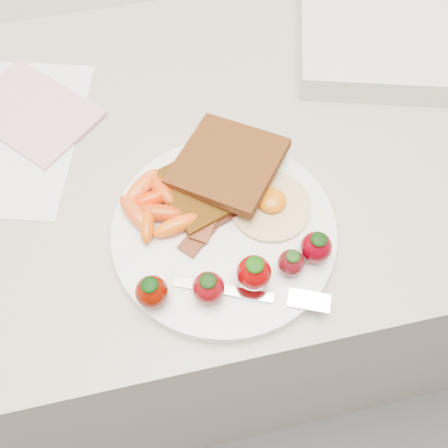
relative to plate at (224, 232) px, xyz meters
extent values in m
cube|color=gray|center=(-0.01, 0.15, -0.46)|extent=(2.00, 0.60, 0.90)
cylinder|color=white|center=(0.00, 0.00, 0.00)|extent=(0.27, 0.27, 0.02)
cube|color=#391D09|center=(-0.01, 0.06, 0.02)|extent=(0.13, 0.13, 0.01)
cube|color=#371F06|center=(0.02, 0.08, 0.03)|extent=(0.17, 0.17, 0.03)
cylinder|color=beige|center=(0.06, 0.02, 0.01)|extent=(0.11, 0.11, 0.01)
ellipsoid|color=#CF6707|center=(0.06, 0.02, 0.02)|extent=(0.04, 0.04, 0.02)
cube|color=#371209|center=(-0.02, 0.01, 0.01)|extent=(0.08, 0.08, 0.00)
cube|color=black|center=(0.00, 0.02, 0.01)|extent=(0.10, 0.05, 0.00)
cube|color=#441A0E|center=(-0.01, 0.03, 0.02)|extent=(0.07, 0.09, 0.00)
ellipsoid|color=#E72C00|center=(-0.08, 0.05, 0.02)|extent=(0.06, 0.03, 0.02)
ellipsoid|color=#B8350A|center=(-0.07, 0.03, 0.02)|extent=(0.07, 0.04, 0.02)
ellipsoid|color=#CE5005|center=(-0.09, 0.02, 0.02)|extent=(0.03, 0.05, 0.02)
ellipsoid|color=#CF3D0B|center=(-0.07, 0.06, 0.02)|extent=(0.04, 0.06, 0.02)
ellipsoid|color=#E95A19|center=(-0.09, 0.07, 0.02)|extent=(0.06, 0.06, 0.02)
ellipsoid|color=#E75A0C|center=(-0.06, 0.01, 0.02)|extent=(0.06, 0.03, 0.02)
ellipsoid|color=#D5521B|center=(-0.10, 0.04, 0.02)|extent=(0.04, 0.06, 0.02)
ellipsoid|color=#590A00|center=(-0.09, -0.07, 0.03)|extent=(0.04, 0.04, 0.04)
ellipsoid|color=black|center=(-0.09, -0.07, 0.05)|extent=(0.02, 0.02, 0.01)
ellipsoid|color=#6B050A|center=(-0.03, -0.08, 0.03)|extent=(0.04, 0.04, 0.04)
ellipsoid|color=black|center=(-0.03, -0.08, 0.05)|extent=(0.02, 0.02, 0.01)
ellipsoid|color=#710102|center=(0.02, -0.07, 0.03)|extent=(0.04, 0.04, 0.04)
ellipsoid|color=#0E3D05|center=(0.02, -0.07, 0.05)|extent=(0.02, 0.02, 0.01)
ellipsoid|color=#520A10|center=(0.06, -0.07, 0.03)|extent=(0.03, 0.03, 0.03)
ellipsoid|color=#13390E|center=(0.06, -0.07, 0.04)|extent=(0.02, 0.02, 0.01)
ellipsoid|color=#5B000B|center=(0.09, -0.06, 0.03)|extent=(0.04, 0.04, 0.04)
ellipsoid|color=black|center=(0.09, -0.06, 0.05)|extent=(0.02, 0.02, 0.01)
cube|color=silver|center=(-0.02, -0.08, 0.01)|extent=(0.11, 0.05, 0.00)
cube|color=white|center=(0.07, -0.11, 0.01)|extent=(0.05, 0.04, 0.00)
cube|color=white|center=(-0.26, 0.22, -0.01)|extent=(0.27, 0.31, 0.00)
cube|color=#D49AAB|center=(-0.22, 0.25, 0.00)|extent=(0.21, 0.21, 0.01)
cube|color=beige|center=(0.32, 0.26, 0.01)|extent=(0.33, 0.29, 0.04)
camera|label=1|loc=(-0.06, -0.27, 0.53)|focal=40.00mm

